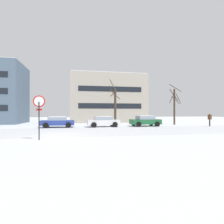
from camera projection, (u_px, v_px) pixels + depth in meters
ground_plane at (57, 136)px, 14.42m from camera, size 120.00×120.00×0.00m
road_surface at (60, 132)px, 17.67m from camera, size 80.00×8.61×0.00m
stop_sign at (39, 109)px, 12.32m from camera, size 0.76×0.12×2.92m
parked_car_blue at (58, 122)px, 22.80m from camera, size 3.97×2.25×1.32m
parked_car_white at (103, 121)px, 23.63m from camera, size 4.05×2.09×1.33m
parked_car_green at (145, 121)px, 24.72m from camera, size 3.93×2.21×1.40m
pedestrian_crossing at (210, 118)px, 24.72m from camera, size 0.36×0.45×1.74m
tree_far_mid at (174, 105)px, 27.96m from camera, size 2.05×1.86×5.95m
tree_far_left at (115, 105)px, 27.31m from camera, size 1.48×1.69×6.63m
building_far_right at (107, 99)px, 36.88m from camera, size 13.83×9.01×8.89m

